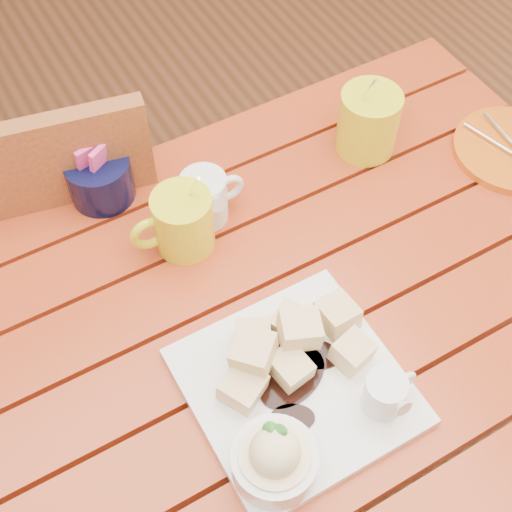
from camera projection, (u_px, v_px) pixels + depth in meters
ground at (265, 487)px, 1.63m from camera, size 5.00×5.00×0.00m
table at (270, 355)px, 1.11m from camera, size 1.20×0.79×0.75m
dessert_plate at (294, 397)px, 0.92m from camera, size 0.27×0.27×0.11m
coffee_mug_left at (181, 222)px, 1.06m from camera, size 0.13×0.09×0.15m
coffee_mug_right at (369, 120)px, 1.18m from camera, size 0.14×0.10×0.17m
cream_pitcher at (206, 197)px, 1.10m from camera, size 0.10×0.09×0.09m
sugar_caddy at (100, 178)px, 1.13m from camera, size 0.10×0.10×0.11m
chair_far at (48, 242)px, 1.40m from camera, size 0.51×0.51×0.92m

